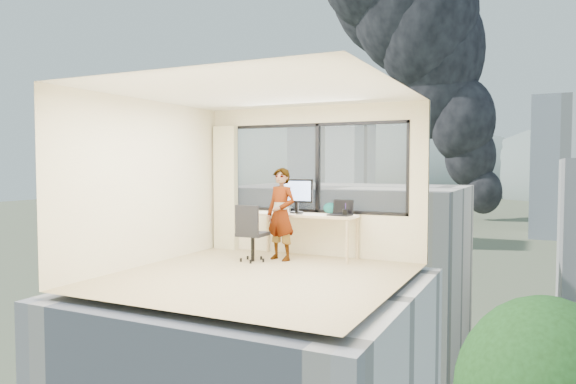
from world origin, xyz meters
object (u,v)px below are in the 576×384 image
Objects in this scene: person at (281,214)px; monitor at (296,196)px; chair at (253,232)px; handbag at (330,208)px; laptop at (340,208)px; game_console at (282,209)px; desk at (305,236)px.

person reaches higher than monitor.
chair is 1.40m from handbag.
chair is at bearing -148.58° from laptop.
laptop is at bearing -24.66° from handbag.
monitor is 1.94× the size of game_console.
chair reaches higher than desk.
laptop is at bearing -14.08° from monitor.
person is at bearing -103.09° from monitor.
chair is 1.06m from monitor.
monitor is 0.48m from game_console.
desk is at bearing -179.79° from laptop.
desk is 0.70m from monitor.
chair is 0.56m from person.
handbag is (0.64, 0.60, 0.08)m from person.
desk is 1.89× the size of chair.
game_console is 1.25m from laptop.
desk is at bearing -28.58° from monitor.
monitor is at bearing 175.51° from laptop.
handbag is (-0.27, 0.26, -0.02)m from laptop.
game_console is at bearing 154.90° from desk.
game_console is 1.27× the size of handbag.
monitor is at bearing 96.44° from person.
game_console is at bearing 128.98° from person.
desk is 0.82m from laptop.
monitor is 0.88m from laptop.
desk is at bearing 46.82° from chair.
game_console is (-0.29, 0.64, 0.02)m from person.
handbag is at bearing 29.73° from desk.
chair is at bearing -131.90° from desk.
desk is 7.45× the size of handbag.
laptop is (1.28, 0.65, 0.39)m from chair.
chair is at bearing -124.73° from person.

